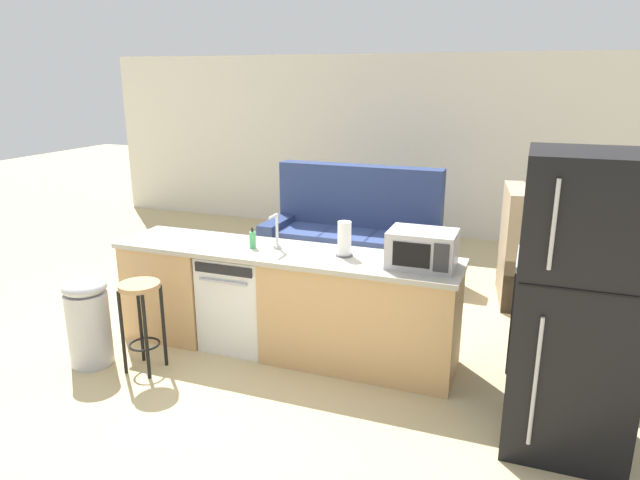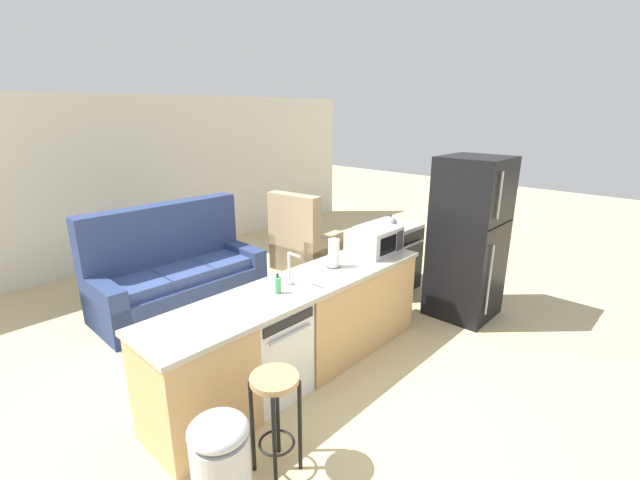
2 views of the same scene
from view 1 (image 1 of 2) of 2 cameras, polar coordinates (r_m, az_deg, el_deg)
The scene contains 15 objects.
ground_plane at distance 5.11m, azimuth -5.11°, elevation -10.58°, with size 24.00×24.00×0.00m, color tan.
wall_back at distance 8.54m, azimuth 8.90°, elevation 9.25°, with size 10.00×0.06×2.60m.
kitchen_counter at distance 4.85m, azimuth -2.66°, elevation -6.62°, with size 2.94×0.66×0.90m.
dishwasher at distance 5.04m, azimuth -7.81°, elevation -5.80°, with size 0.58×0.61×0.84m.
stove_range at distance 5.01m, azimuth 23.00°, elevation -6.76°, with size 0.76×0.68×0.90m.
refrigerator at distance 3.82m, azimuth 24.29°, elevation -6.09°, with size 0.72×0.73×1.88m.
microwave at distance 4.35m, azimuth 10.18°, elevation -0.87°, with size 0.50×0.37×0.28m.
sink_faucet at distance 4.74m, azimuth -4.39°, elevation 0.65°, with size 0.07×0.18×0.30m.
paper_towel_roll at distance 4.54m, azimuth 2.45°, elevation 0.08°, with size 0.14×0.14×0.28m.
soap_bottle at distance 4.79m, azimuth -6.75°, elevation 0.03°, with size 0.06×0.06×0.18m.
kettle at distance 4.71m, azimuth 21.75°, elevation -1.14°, with size 0.21×0.17×0.19m.
bar_stool at distance 4.72m, azimuth -17.45°, elevation -6.48°, with size 0.32×0.32×0.74m.
trash_bin at distance 5.03m, azimuth -22.16°, elevation -7.50°, with size 0.35×0.35×0.74m.
couch at distance 6.81m, azimuth 3.33°, elevation -0.08°, with size 2.01×0.92×1.27m.
armchair at distance 6.35m, azimuth 20.28°, elevation -2.73°, with size 0.90×0.94×1.20m.
Camera 1 is at (2.01, -4.10, 2.29)m, focal length 32.00 mm.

